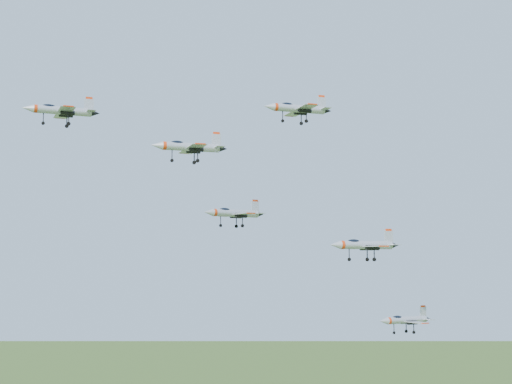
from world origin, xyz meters
name	(u,v)px	position (x,y,z in m)	size (l,w,h in m)	color
jet_lead	(61,110)	(-26.46, 14.37, 140.39)	(13.86, 11.48, 3.70)	#A9ADB6
jet_left_high	(189,147)	(-4.97, 4.06, 133.20)	(13.79, 11.33, 3.70)	#A9ADB6
jet_right_high	(297,108)	(5.03, -22.96, 135.17)	(10.55, 8.67, 2.83)	#A9ADB6
jet_left_low	(234,213)	(3.83, 5.93, 121.82)	(12.33, 10.41, 3.32)	#A9ADB6
jet_right_low	(364,245)	(20.08, -13.50, 115.80)	(12.55, 10.35, 3.36)	#A9ADB6
jet_trail	(405,320)	(31.50, -5.94, 102.99)	(11.27, 9.44, 3.02)	#A9ADB6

